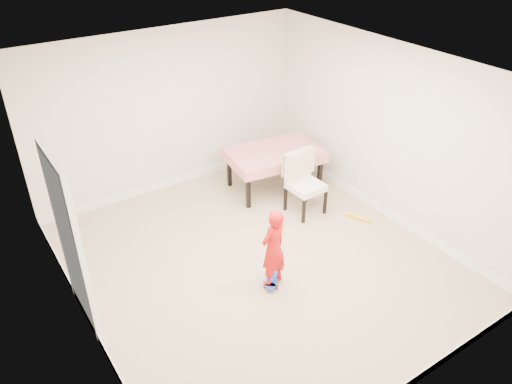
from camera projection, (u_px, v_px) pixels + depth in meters
ground at (258, 261)px, 6.70m from camera, size 5.00×5.00×0.00m
ceiling at (259, 73)px, 5.37m from camera, size 4.50×5.00×0.04m
wall_back at (169, 112)px, 7.79m from camera, size 4.50×0.04×2.60m
wall_front at (421, 295)px, 4.27m from camera, size 4.50×0.04×2.60m
wall_left at (73, 238)px, 4.96m from camera, size 0.04×5.00×2.60m
wall_right at (388, 134)px, 7.09m from camera, size 0.04×5.00×2.60m
door at (71, 245)px, 5.32m from camera, size 0.11×0.94×2.11m
baseboard_back at (176, 180)px, 8.44m from camera, size 4.50×0.02×0.12m
baseboard_left at (94, 327)px, 5.60m from camera, size 0.02×5.00×0.12m
baseboard_right at (377, 207)px, 7.74m from camera, size 0.02×5.00×0.12m
dining_table at (274, 169)px, 8.19m from camera, size 1.60×1.14×0.69m
dining_chair at (306, 185)px, 7.48m from camera, size 0.55×0.63×0.97m
skateboard at (272, 279)px, 6.34m from camera, size 0.46×0.49×0.07m
child at (273, 251)px, 6.04m from camera, size 0.43×0.33×1.07m
foam_toy at (358, 217)px, 7.55m from camera, size 0.21×0.39×0.06m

